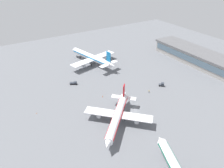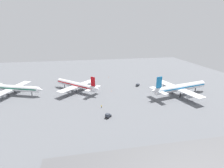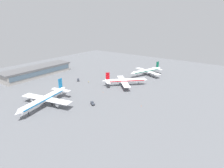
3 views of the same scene
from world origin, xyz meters
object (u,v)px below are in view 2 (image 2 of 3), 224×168
(safety_cone_mid_apron, at_px, (111,91))
(baggage_tug, at_px, (108,116))
(airplane_distant, at_px, (76,85))
(pushback_tractor, at_px, (138,85))
(airplane_at_gate, at_px, (180,88))
(airplane_taxiing, at_px, (14,88))
(ground_crew_worker, at_px, (101,107))
(safety_cone_near_gate, at_px, (109,77))

(safety_cone_mid_apron, bearing_deg, baggage_tug, -103.31)
(airplane_distant, height_order, safety_cone_mid_apron, airplane_distant)
(baggage_tug, distance_m, pushback_tractor, 56.92)
(airplane_at_gate, relative_size, airplane_taxiing, 1.18)
(airplane_distant, relative_size, safety_cone_mid_apron, 56.07)
(pushback_tractor, bearing_deg, safety_cone_mid_apron, -37.36)
(airplane_at_gate, bearing_deg, baggage_tug, -170.50)
(airplane_taxiing, height_order, safety_cone_mid_apron, airplane_taxiing)
(airplane_at_gate, bearing_deg, airplane_distant, 149.23)
(safety_cone_mid_apron, bearing_deg, ground_crew_worker, -112.20)
(airplane_taxiing, xyz_separation_m, baggage_tug, (57.51, -44.72, -3.60))
(airplane_distant, relative_size, baggage_tug, 9.04)
(airplane_at_gate, xyz_separation_m, airplane_taxiing, (-110.76, 22.21, -0.68))
(airplane_taxiing, xyz_separation_m, airplane_distant, (42.03, -0.73, -0.03))
(airplane_distant, bearing_deg, airplane_at_gate, -152.09)
(pushback_tractor, relative_size, ground_crew_worker, 2.84)
(baggage_tug, height_order, ground_crew_worker, baggage_tug)
(baggage_tug, bearing_deg, safety_cone_near_gate, -146.67)
(airplane_taxiing, relative_size, airplane_distant, 1.22)
(ground_crew_worker, relative_size, safety_cone_mid_apron, 2.78)
(ground_crew_worker, height_order, safety_cone_near_gate, ground_crew_worker)
(airplane_distant, bearing_deg, ground_crew_worker, 158.58)
(airplane_at_gate, relative_size, safety_cone_near_gate, 80.98)
(baggage_tug, height_order, pushback_tractor, baggage_tug)
(airplane_distant, bearing_deg, pushback_tractor, -130.89)
(airplane_at_gate, bearing_deg, pushback_tractor, 117.54)
(baggage_tug, relative_size, safety_cone_mid_apron, 6.20)
(pushback_tractor, height_order, safety_cone_mid_apron, pushback_tractor)
(airplane_distant, distance_m, pushback_tractor, 47.59)
(airplane_distant, relative_size, pushback_tractor, 7.10)
(airplane_at_gate, height_order, safety_cone_mid_apron, airplane_at_gate)
(baggage_tug, xyz_separation_m, pushback_tractor, (31.85, 47.17, -0.19))
(baggage_tug, bearing_deg, pushback_tractor, -170.60)
(airplane_distant, xyz_separation_m, baggage_tug, (15.48, -43.99, -3.57))
(airplane_at_gate, height_order, baggage_tug, airplane_at_gate)
(pushback_tractor, xyz_separation_m, safety_cone_mid_apron, (-22.72, -8.57, -0.67))
(airplane_at_gate, distance_m, safety_cone_near_gate, 67.03)
(safety_cone_near_gate, xyz_separation_m, safety_cone_mid_apron, (-4.46, -37.69, 0.00))
(airplane_at_gate, xyz_separation_m, safety_cone_mid_apron, (-44.12, 16.09, -5.14))
(safety_cone_mid_apron, bearing_deg, airplane_distant, 167.66)
(airplane_taxiing, height_order, pushback_tractor, airplane_taxiing)
(airplane_taxiing, relative_size, safety_cone_near_gate, 68.67)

